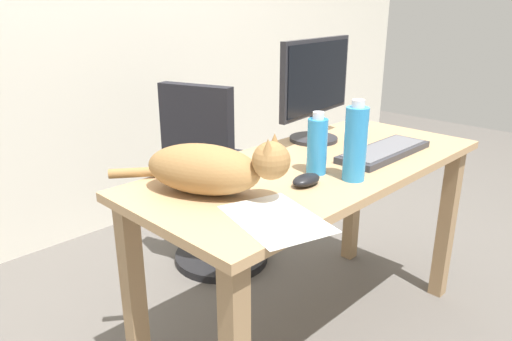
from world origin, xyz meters
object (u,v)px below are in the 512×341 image
object	(u,v)px
office_chair	(215,189)
spray_bottle	(355,143)
monitor	(316,86)
computer_mouse	(306,180)
cat	(210,168)
keyboard	(384,151)
water_bottle	(317,145)

from	to	relation	value
office_chair	spray_bottle	world-z (taller)	spray_bottle
office_chair	monitor	size ratio (longest dim) A/B	1.97
computer_mouse	spray_bottle	xyz separation A→B (m)	(0.15, -0.08, 0.11)
monitor	cat	distance (m)	0.71
cat	computer_mouse	size ratio (longest dim) A/B	5.15
keyboard	water_bottle	distance (m)	0.36
cat	computer_mouse	xyz separation A→B (m)	(0.25, -0.16, -0.06)
keyboard	cat	distance (m)	0.74
office_chair	cat	xyz separation A→B (m)	(-0.55, -0.64, 0.40)
office_chair	spray_bottle	xyz separation A→B (m)	(-0.15, -0.88, 0.44)
office_chair	spray_bottle	distance (m)	0.99
water_bottle	spray_bottle	xyz separation A→B (m)	(0.03, -0.12, 0.03)
monitor	water_bottle	bearing A→B (deg)	-140.89
cat	computer_mouse	world-z (taller)	cat
computer_mouse	office_chair	bearing A→B (deg)	69.65
keyboard	water_bottle	bearing A→B (deg)	170.77
monitor	computer_mouse	distance (m)	0.57
water_bottle	monitor	bearing A→B (deg)	39.11
office_chair	keyboard	bearing A→B (deg)	-78.65
monitor	cat	xyz separation A→B (m)	(-0.68, -0.14, -0.15)
keyboard	computer_mouse	world-z (taller)	computer_mouse
water_bottle	computer_mouse	bearing A→B (deg)	-156.64
water_bottle	cat	bearing A→B (deg)	162.91
monitor	keyboard	distance (m)	0.38
spray_bottle	cat	bearing A→B (deg)	149.44
keyboard	cat	bearing A→B (deg)	166.65
monitor	water_bottle	distance (m)	0.43
office_chair	computer_mouse	distance (m)	0.92
monitor	office_chair	bearing A→B (deg)	105.11
water_bottle	spray_bottle	bearing A→B (deg)	-74.36
cat	computer_mouse	bearing A→B (deg)	-32.55
cat	water_bottle	size ratio (longest dim) A/B	2.69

